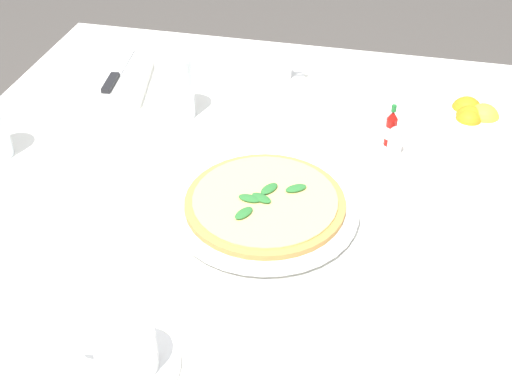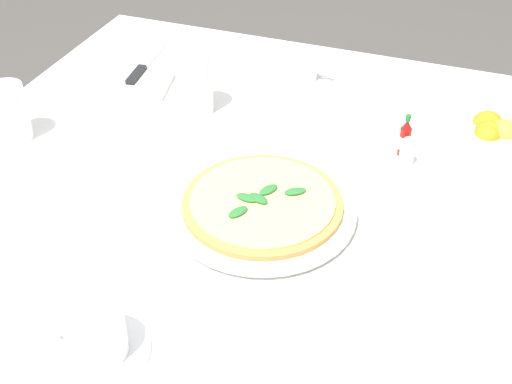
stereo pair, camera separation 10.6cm
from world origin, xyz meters
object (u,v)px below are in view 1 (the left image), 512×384
object	(u,v)px
coffee_cup_back_corner	(125,352)
hot_sauce_bottle	(391,129)
dinner_knife	(117,72)
coffee_cup_right_edge	(275,68)
napkin_folded	(118,78)
citrus_bowl	(470,123)
salt_shaker	(386,124)
water_glass_near_left	(176,91)
pepper_shaker	(395,142)
pizza_plate	(265,208)
pizza	(265,202)

from	to	relation	value
coffee_cup_back_corner	hot_sauce_bottle	bearing A→B (deg)	-26.24
coffee_cup_back_corner	dinner_knife	bearing A→B (deg)	23.09
coffee_cup_right_edge	hot_sauce_bottle	bearing A→B (deg)	-128.17
napkin_folded	citrus_bowl	bearing A→B (deg)	-105.23
napkin_folded	salt_shaker	size ratio (longest dim) A/B	4.29
citrus_bowl	salt_shaker	bearing A→B (deg)	102.80
water_glass_near_left	hot_sauce_bottle	size ratio (longest dim) A/B	1.49
hot_sauce_bottle	pepper_shaker	world-z (taller)	hot_sauce_bottle
coffee_cup_back_corner	coffee_cup_right_edge	bearing A→B (deg)	-2.03
pepper_shaker	pizza_plate	bearing A→B (deg)	138.76
pizza_plate	pepper_shaker	xyz separation A→B (m)	(0.22, -0.19, 0.01)
hot_sauce_bottle	pepper_shaker	distance (m)	0.03
water_glass_near_left	napkin_folded	xyz separation A→B (m)	(0.10, 0.17, -0.04)
coffee_cup_back_corner	citrus_bowl	xyz separation A→B (m)	(0.64, -0.43, -0.00)
pizza	pepper_shaker	size ratio (longest dim) A/B	4.56
dinner_knife	hot_sauce_bottle	size ratio (longest dim) A/B	2.36
dinner_knife	pepper_shaker	bearing A→B (deg)	-110.18
coffee_cup_right_edge	napkin_folded	distance (m)	0.34
pizza	coffee_cup_right_edge	bearing A→B (deg)	9.55
coffee_cup_back_corner	citrus_bowl	bearing A→B (deg)	-33.68
pizza	water_glass_near_left	distance (m)	0.35
dinner_knife	citrus_bowl	distance (m)	0.72
hot_sauce_bottle	coffee_cup_back_corner	bearing A→B (deg)	153.76
coffee_cup_right_edge	hot_sauce_bottle	world-z (taller)	hot_sauce_bottle
pizza_plate	citrus_bowl	bearing A→B (deg)	-46.30
pizza_plate	pizza	size ratio (longest dim) A/B	1.17
citrus_bowl	coffee_cup_back_corner	bearing A→B (deg)	146.32
water_glass_near_left	salt_shaker	world-z (taller)	water_glass_near_left
pizza_plate	salt_shaker	xyz separation A→B (m)	(0.27, -0.17, 0.01)
napkin_folded	salt_shaker	distance (m)	0.58
coffee_cup_back_corner	dinner_knife	size ratio (longest dim) A/B	0.68
coffee_cup_back_corner	napkin_folded	size ratio (longest dim) A/B	0.55
citrus_bowl	pepper_shaker	world-z (taller)	citrus_bowl
coffee_cup_back_corner	dinner_knife	world-z (taller)	coffee_cup_back_corner
water_glass_near_left	pepper_shaker	size ratio (longest dim) A/B	2.20
pizza	water_glass_near_left	xyz separation A→B (m)	(0.26, 0.23, 0.03)
dinner_knife	napkin_folded	bearing A→B (deg)	180.00
coffee_cup_back_corner	water_glass_near_left	distance (m)	0.61
pizza_plate	napkin_folded	xyz separation A→B (m)	(0.36, 0.40, -0.00)
napkin_folded	dinner_knife	distance (m)	0.01
coffee_cup_right_edge	pizza	bearing A→B (deg)	-170.45
water_glass_near_left	pizza_plate	bearing A→B (deg)	-138.21
pizza	citrus_bowl	world-z (taller)	citrus_bowl
water_glass_near_left	coffee_cup_right_edge	bearing A→B (deg)	-39.72
water_glass_near_left	pepper_shaker	xyz separation A→B (m)	(-0.04, -0.42, -0.03)
water_glass_near_left	pepper_shaker	distance (m)	0.43
citrus_bowl	water_glass_near_left	bearing A→B (deg)	95.05
coffee_cup_back_corner	salt_shaker	bearing A→B (deg)	-24.40
coffee_cup_back_corner	salt_shaker	world-z (taller)	coffee_cup_back_corner
water_glass_near_left	napkin_folded	distance (m)	0.20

